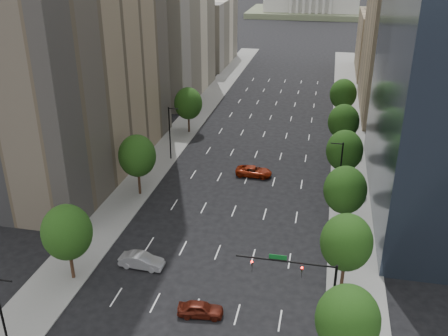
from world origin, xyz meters
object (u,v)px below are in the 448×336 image
Objects in this scene: car_red_far at (254,171)px; car_silver at (142,261)px; car_maroon at (200,309)px; traffic_signal at (307,279)px.

car_silver is at bearing 163.32° from car_red_far.
traffic_signal is at bearing -91.76° from car_maroon.
traffic_signal is at bearing -104.71° from car_silver.
car_maroon is at bearing -178.91° from car_red_far.
car_red_far is at bearing -6.94° from car_maroon.
traffic_signal is 33.20m from car_red_far.
traffic_signal is 19.40m from car_silver.
car_red_far is (0.16, 32.31, 0.02)m from car_maroon.
traffic_signal is 2.07× the size of car_maroon.
car_red_far is at bearing -15.96° from car_silver.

